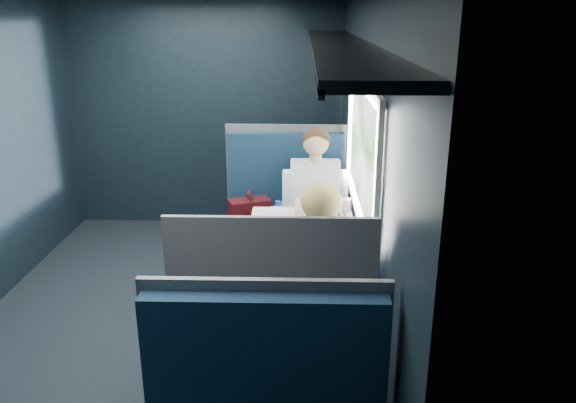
{
  "coord_description": "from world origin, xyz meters",
  "views": [
    {
      "loc": [
        1.0,
        -3.61,
        2.18
      ],
      "look_at": [
        0.9,
        0.0,
        0.95
      ],
      "focal_mm": 35.0,
      "sensor_mm": 36.0,
      "label": 1
    }
  ],
  "objects_px": {
    "laptop": "(333,225)",
    "cup": "(346,205)",
    "seat_bay_far": "(275,341)",
    "bottle_small": "(332,204)",
    "seat_row_front": "(288,195)",
    "woman": "(319,278)",
    "man": "(315,201)",
    "table": "(307,241)",
    "seat_bay_near": "(284,227)"
  },
  "relations": [
    {
      "from": "seat_bay_far",
      "to": "laptop",
      "type": "height_order",
      "value": "seat_bay_far"
    },
    {
      "from": "man",
      "to": "seat_bay_far",
      "type": "bearing_deg",
      "value": -99.03
    },
    {
      "from": "woman",
      "to": "laptop",
      "type": "distance_m",
      "value": 0.66
    },
    {
      "from": "laptop",
      "to": "woman",
      "type": "bearing_deg",
      "value": -99.27
    },
    {
      "from": "man",
      "to": "bottle_small",
      "type": "distance_m",
      "value": 0.46
    },
    {
      "from": "bottle_small",
      "to": "table",
      "type": "bearing_deg",
      "value": -123.76
    },
    {
      "from": "seat_row_front",
      "to": "laptop",
      "type": "relative_size",
      "value": 3.41
    },
    {
      "from": "woman",
      "to": "bottle_small",
      "type": "xyz_separation_m",
      "value": [
        0.11,
        0.98,
        0.11
      ]
    },
    {
      "from": "table",
      "to": "seat_bay_near",
      "type": "relative_size",
      "value": 0.79
    },
    {
      "from": "table",
      "to": "seat_bay_far",
      "type": "height_order",
      "value": "seat_bay_far"
    },
    {
      "from": "table",
      "to": "cup",
      "type": "distance_m",
      "value": 0.51
    },
    {
      "from": "table",
      "to": "seat_bay_near",
      "type": "distance_m",
      "value": 0.92
    },
    {
      "from": "seat_bay_near",
      "to": "woman",
      "type": "relative_size",
      "value": 0.95
    },
    {
      "from": "woman",
      "to": "laptop",
      "type": "xyz_separation_m",
      "value": [
        0.11,
        0.65,
        0.08
      ]
    },
    {
      "from": "seat_row_front",
      "to": "cup",
      "type": "height_order",
      "value": "seat_row_front"
    },
    {
      "from": "table",
      "to": "seat_bay_far",
      "type": "xyz_separation_m",
      "value": [
        -0.18,
        -0.87,
        -0.25
      ]
    },
    {
      "from": "man",
      "to": "woman",
      "type": "distance_m",
      "value": 1.41
    },
    {
      "from": "man",
      "to": "laptop",
      "type": "relative_size",
      "value": 3.89
    },
    {
      "from": "laptop",
      "to": "cup",
      "type": "relative_size",
      "value": 3.42
    },
    {
      "from": "seat_bay_far",
      "to": "bottle_small",
      "type": "xyz_separation_m",
      "value": [
        0.36,
        1.14,
        0.43
      ]
    },
    {
      "from": "seat_bay_far",
      "to": "woman",
      "type": "relative_size",
      "value": 0.95
    },
    {
      "from": "woman",
      "to": "cup",
      "type": "bearing_deg",
      "value": 78.25
    },
    {
      "from": "seat_row_front",
      "to": "bottle_small",
      "type": "bearing_deg",
      "value": -76.64
    },
    {
      "from": "bottle_small",
      "to": "cup",
      "type": "distance_m",
      "value": 0.18
    },
    {
      "from": "seat_bay_far",
      "to": "seat_row_front",
      "type": "relative_size",
      "value": 1.09
    },
    {
      "from": "table",
      "to": "seat_row_front",
      "type": "bearing_deg",
      "value": 95.8
    },
    {
      "from": "laptop",
      "to": "cup",
      "type": "height_order",
      "value": "laptop"
    },
    {
      "from": "seat_bay_far",
      "to": "bottle_small",
      "type": "relative_size",
      "value": 5.42
    },
    {
      "from": "bottle_small",
      "to": "laptop",
      "type": "bearing_deg",
      "value": -91.18
    },
    {
      "from": "laptop",
      "to": "seat_bay_far",
      "type": "bearing_deg",
      "value": -113.56
    },
    {
      "from": "seat_bay_far",
      "to": "woman",
      "type": "height_order",
      "value": "woman"
    },
    {
      "from": "seat_bay_near",
      "to": "seat_bay_far",
      "type": "xyz_separation_m",
      "value": [
        0.01,
        -1.75,
        -0.01
      ]
    },
    {
      "from": "woman",
      "to": "seat_row_front",
      "type": "bearing_deg",
      "value": 95.7
    },
    {
      "from": "table",
      "to": "man",
      "type": "relative_size",
      "value": 0.76
    },
    {
      "from": "woman",
      "to": "laptop",
      "type": "relative_size",
      "value": 3.89
    },
    {
      "from": "laptop",
      "to": "seat_row_front",
      "type": "bearing_deg",
      "value": 100.86
    },
    {
      "from": "man",
      "to": "seat_bay_near",
      "type": "bearing_deg",
      "value": 146.73
    },
    {
      "from": "table",
      "to": "man",
      "type": "distance_m",
      "value": 0.7
    },
    {
      "from": "seat_row_front",
      "to": "laptop",
      "type": "distance_m",
      "value": 1.93
    },
    {
      "from": "seat_bay_far",
      "to": "woman",
      "type": "bearing_deg",
      "value": 33.82
    },
    {
      "from": "seat_bay_far",
      "to": "bottle_small",
      "type": "distance_m",
      "value": 1.27
    },
    {
      "from": "seat_bay_near",
      "to": "bottle_small",
      "type": "distance_m",
      "value": 0.82
    },
    {
      "from": "seat_bay_near",
      "to": "woman",
      "type": "height_order",
      "value": "woman"
    },
    {
      "from": "man",
      "to": "cup",
      "type": "bearing_deg",
      "value": -52.54
    },
    {
      "from": "laptop",
      "to": "bottle_small",
      "type": "relative_size",
      "value": 1.46
    },
    {
      "from": "seat_bay_far",
      "to": "laptop",
      "type": "xyz_separation_m",
      "value": [
        0.36,
        0.82,
        0.39
      ]
    },
    {
      "from": "seat_bay_far",
      "to": "bottle_small",
      "type": "bearing_deg",
      "value": 72.42
    },
    {
      "from": "table",
      "to": "seat_bay_near",
      "type": "xyz_separation_m",
      "value": [
        -0.2,
        0.87,
        -0.24
      ]
    },
    {
      "from": "table",
      "to": "seat_row_front",
      "type": "height_order",
      "value": "seat_row_front"
    },
    {
      "from": "table",
      "to": "cup",
      "type": "height_order",
      "value": "cup"
    }
  ]
}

